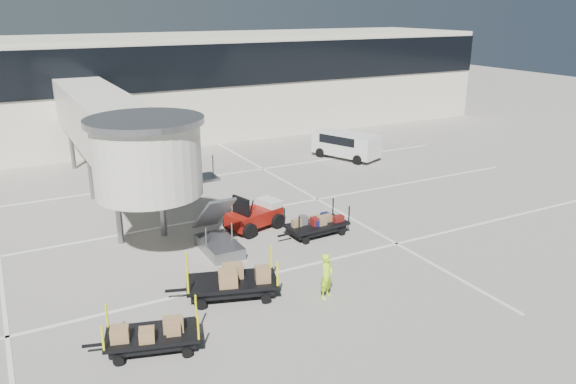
% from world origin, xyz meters
% --- Properties ---
extents(ground, '(140.00, 140.00, 0.00)m').
position_xyz_m(ground, '(0.00, 0.00, 0.00)').
color(ground, gray).
rests_on(ground, ground).
extents(lane_markings, '(40.00, 30.00, 0.02)m').
position_xyz_m(lane_markings, '(-0.67, 9.33, 0.01)').
color(lane_markings, silver).
rests_on(lane_markings, ground).
extents(terminal, '(64.00, 12.11, 15.20)m').
position_xyz_m(terminal, '(-0.35, 29.94, 4.11)').
color(terminal, beige).
rests_on(terminal, ground).
extents(jet_bridge, '(5.70, 20.40, 6.03)m').
position_xyz_m(jet_bridge, '(-3.97, 12.26, 4.28)').
color(jet_bridge, silver).
rests_on(jet_bridge, ground).
extents(baggage_tug, '(2.99, 2.36, 1.80)m').
position_xyz_m(baggage_tug, '(1.14, 6.73, 0.65)').
color(baggage_tug, maroon).
rests_on(baggage_tug, ground).
extents(suitcase_cart, '(3.58, 1.58, 1.39)m').
position_xyz_m(suitcase_cart, '(3.35, 4.61, 0.49)').
color(suitcase_cart, black).
rests_on(suitcase_cart, ground).
extents(box_cart_near, '(4.16, 2.58, 1.60)m').
position_xyz_m(box_cart_near, '(-2.49, 0.99, 0.59)').
color(box_cart_near, black).
rests_on(box_cart_near, ground).
extents(box_cart_far, '(3.64, 2.20, 1.40)m').
position_xyz_m(box_cart_far, '(-5.98, -0.92, 0.52)').
color(box_cart_far, black).
rests_on(box_cart_far, ground).
extents(ground_worker, '(0.76, 0.67, 1.75)m').
position_xyz_m(ground_worker, '(0.59, -0.66, 0.87)').
color(ground_worker, '#B8FF1A').
rests_on(ground_worker, ground).
extents(minivan, '(3.57, 5.07, 1.79)m').
position_xyz_m(minivan, '(12.36, 15.86, 1.07)').
color(minivan, silver).
rests_on(minivan, ground).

